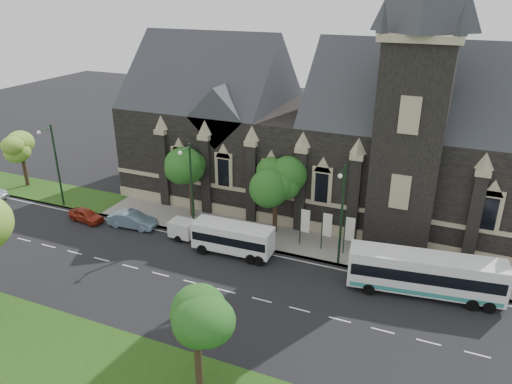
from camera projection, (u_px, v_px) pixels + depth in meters
The scene contains 18 objects.
ground at pixel (192, 282), 38.73m from camera, with size 160.00×160.00×0.00m, color black.
sidewalk at pixel (242, 231), 46.74m from camera, with size 80.00×5.00×0.15m, color gray.
museum at pixel (324, 131), 49.57m from camera, with size 40.00×17.70×29.90m.
tree_park_east at pixel (201, 324), 26.80m from camera, with size 3.40×3.40×6.28m.
tree_walk_right at pixel (279, 176), 44.35m from camera, with size 4.08×4.08×7.80m.
tree_walk_left at pixel (193, 163), 47.63m from camera, with size 3.91×3.91×7.64m.
tree_walk_far at pixel (23, 149), 55.58m from camera, with size 3.40×3.40×6.28m.
street_lamp_near at pixel (341, 211), 39.12m from camera, with size 0.36×1.88×9.00m.
street_lamp_mid at pixel (190, 185), 44.17m from camera, with size 0.36×1.88×9.00m.
street_lamp_far at pixel (55, 162), 49.95m from camera, with size 0.36×1.88×9.00m.
banner_flag_left at pixel (303, 223), 43.14m from camera, with size 0.90×0.10×4.00m.
banner_flag_center at pixel (325, 227), 42.42m from camera, with size 0.90×0.10×4.00m.
banner_flag_right at pixel (348, 231), 41.70m from camera, with size 0.90×0.10×4.00m.
tour_coach at pixel (425, 274), 36.59m from camera, with size 11.57×3.88×3.31m.
shuttle_bus at pixel (233, 237), 42.35m from camera, with size 7.17×2.73×2.74m.
box_trailer at pixel (183, 229), 45.15m from camera, with size 3.31×1.94×1.76m.
sedan at pixel (132, 220), 47.34m from camera, with size 1.67×4.79×1.58m, color #7793AD.
car_far_red at pixel (86, 215), 48.56m from camera, with size 1.56×3.89×1.33m, color maroon.
Camera 1 is at (17.55, -28.18, 21.81)m, focal length 34.09 mm.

